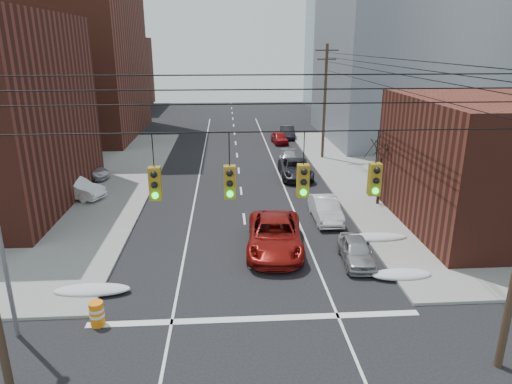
{
  "coord_description": "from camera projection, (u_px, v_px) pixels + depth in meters",
  "views": [
    {
      "loc": [
        -1.08,
        -10.02,
        11.04
      ],
      "look_at": [
        0.55,
        14.49,
        3.0
      ],
      "focal_mm": 32.0,
      "sensor_mm": 36.0,
      "label": 1
    }
  ],
  "objects": [
    {
      "name": "snow_east_far",
      "position": [
        373.0,
        237.0,
        26.68
      ],
      "size": [
        4.0,
        1.08,
        0.42
      ],
      "primitive_type": "ellipsoid",
      "color": "silver",
      "rests_on": "ground"
    },
    {
      "name": "lot_car_b",
      "position": [
        81.0,
        172.0,
        38.02
      ],
      "size": [
        4.93,
        2.88,
        1.29
      ],
      "primitive_type": "imported",
      "rotation": [
        0.0,
        0.0,
        1.4
      ],
      "color": "#B3B3B8",
      "rests_on": "sidewalk_nw"
    },
    {
      "name": "construction_barrel",
      "position": [
        97.0,
        313.0,
        18.59
      ],
      "size": [
        0.76,
        0.76,
        1.05
      ],
      "rotation": [
        0.0,
        0.0,
        -0.33
      ],
      "color": "orange",
      "rests_on": "ground"
    },
    {
      "name": "lot_car_a",
      "position": [
        74.0,
        188.0,
        33.43
      ],
      "size": [
        4.85,
        3.28,
        1.51
      ],
      "primitive_type": "imported",
      "rotation": [
        0.0,
        0.0,
        1.16
      ],
      "color": "white",
      "rests_on": "sidewalk_nw"
    },
    {
      "name": "parked_car_a",
      "position": [
        356.0,
        251.0,
        23.91
      ],
      "size": [
        1.78,
        3.93,
        1.31
      ],
      "primitive_type": "imported",
      "rotation": [
        0.0,
        0.0,
        -0.06
      ],
      "color": "#A0A1A5",
      "rests_on": "ground"
    },
    {
      "name": "building_glass",
      "position": [
        372.0,
        43.0,
        77.48
      ],
      "size": [
        20.0,
        18.0,
        22.0
      ],
      "primitive_type": "cube",
      "color": "gray",
      "rests_on": "ground"
    },
    {
      "name": "parked_car_d",
      "position": [
        289.0,
        159.0,
        42.96
      ],
      "size": [
        2.08,
        4.42,
        1.25
      ],
      "primitive_type": "imported",
      "rotation": [
        0.0,
        0.0,
        -0.08
      ],
      "color": "#A8A8AD",
      "rests_on": "ground"
    },
    {
      "name": "building_office",
      "position": [
        426.0,
        30.0,
        52.23
      ],
      "size": [
        22.0,
        20.0,
        25.0
      ],
      "primitive_type": "cube",
      "color": "gray",
      "rests_on": "ground"
    },
    {
      "name": "snow_ne",
      "position": [
        402.0,
        274.0,
        22.42
      ],
      "size": [
        3.0,
        1.08,
        0.42
      ],
      "primitive_type": "ellipsoid",
      "color": "silver",
      "rests_on": "ground"
    },
    {
      "name": "building_brick_far",
      "position": [
        82.0,
        73.0,
        79.68
      ],
      "size": [
        22.0,
        18.0,
        12.0
      ],
      "primitive_type": "cube",
      "color": "#522218",
      "rests_on": "ground"
    },
    {
      "name": "parked_car_e",
      "position": [
        279.0,
        138.0,
        52.48
      ],
      "size": [
        1.9,
        3.97,
        1.31
      ],
      "primitive_type": "imported",
      "rotation": [
        0.0,
        0.0,
        0.09
      ],
      "color": "maroon",
      "rests_on": "ground"
    },
    {
      "name": "parked_car_f",
      "position": [
        288.0,
        132.0,
        55.51
      ],
      "size": [
        1.69,
        4.44,
        1.45
      ],
      "primitive_type": "imported",
      "rotation": [
        0.0,
        0.0,
        -0.04
      ],
      "color": "black",
      "rests_on": "ground"
    },
    {
      "name": "traffic_signals",
      "position": [
        267.0,
        179.0,
        13.6
      ],
      "size": [
        17.0,
        0.42,
        2.02
      ],
      "color": "black",
      "rests_on": "ground"
    },
    {
      "name": "parked_car_c",
      "position": [
        295.0,
        169.0,
        39.09
      ],
      "size": [
        2.68,
        5.66,
        1.56
      ],
      "primitive_type": "imported",
      "rotation": [
        0.0,
        0.0,
        -0.02
      ],
      "color": "black",
      "rests_on": "ground"
    },
    {
      "name": "snow_nw",
      "position": [
        92.0,
        290.0,
        21.01
      ],
      "size": [
        3.5,
        1.08,
        0.42
      ],
      "primitive_type": "ellipsoid",
      "color": "silver",
      "rests_on": "ground"
    },
    {
      "name": "red_pickup",
      "position": [
        275.0,
        235.0,
        25.27
      ],
      "size": [
        3.54,
        6.7,
        1.8
      ],
      "primitive_type": "imported",
      "rotation": [
        0.0,
        0.0,
        -0.09
      ],
      "color": "maroon",
      "rests_on": "ground"
    },
    {
      "name": "building_brick_tall",
      "position": [
        24.0,
        7.0,
        52.35
      ],
      "size": [
        24.0,
        20.0,
        30.0
      ],
      "primitive_type": "cube",
      "color": "brown",
      "rests_on": "ground"
    },
    {
      "name": "bare_tree",
      "position": [
        380.0,
        174.0,
        31.85
      ],
      "size": [
        2.09,
        2.2,
        4.93
      ],
      "color": "black",
      "rests_on": "ground"
    },
    {
      "name": "parked_car_b",
      "position": [
        326.0,
        209.0,
        29.7
      ],
      "size": [
        1.57,
        4.51,
        1.48
      ],
      "primitive_type": "imported",
      "rotation": [
        0.0,
        0.0,
        0.0
      ],
      "color": "silver",
      "rests_on": "ground"
    },
    {
      "name": "utility_pole_far",
      "position": [
        325.0,
        100.0,
        43.99
      ],
      "size": [
        2.2,
        0.28,
        11.0
      ],
      "color": "#473323",
      "rests_on": "ground"
    }
  ]
}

